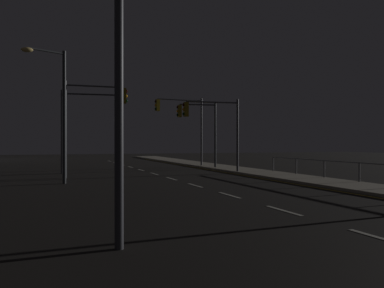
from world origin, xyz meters
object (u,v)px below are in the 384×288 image
traffic_light_far_left (182,117)px  street_lamp_corner (106,16)px  traffic_light_near_left (199,121)px  street_lamp_mid_block (57,102)px  traffic_light_far_right (213,120)px  traffic_light_near_right (89,115)px  traffic_light_overhead_east (92,111)px

traffic_light_far_left → street_lamp_corner: size_ratio=0.77×
traffic_light_near_left → street_lamp_mid_block: size_ratio=0.76×
traffic_light_near_left → traffic_light_far_left: 2.54m
traffic_light_far_right → traffic_light_near_right: size_ratio=0.87×
traffic_light_overhead_east → traffic_light_near_left: traffic_light_overhead_east is taller
street_lamp_corner → street_lamp_mid_block: 14.16m
traffic_light_far_right → street_lamp_mid_block: 10.79m
traffic_light_far_right → traffic_light_near_right: (-7.82, 3.40, 0.37)m
traffic_light_far_right → traffic_light_near_right: 8.53m
traffic_light_far_right → traffic_light_near_left: 4.94m
traffic_light_far_right → street_lamp_mid_block: street_lamp_mid_block is taller
traffic_light_near_right → street_lamp_mid_block: 7.53m
street_lamp_mid_block → traffic_light_overhead_east: bearing=59.2°
traffic_light_far_left → traffic_light_near_right: bearing=-154.1°
traffic_light_far_right → traffic_light_near_left: (0.78, 4.87, 0.14)m
traffic_light_far_left → street_lamp_corner: 27.11m
traffic_light_overhead_east → street_lamp_mid_block: size_ratio=0.85×
traffic_light_near_left → street_lamp_mid_block: bearing=-141.5°
street_lamp_corner → street_lamp_mid_block: size_ratio=1.11×
street_lamp_mid_block → traffic_light_far_right: bearing=20.5°
traffic_light_overhead_east → traffic_light_near_right: size_ratio=1.02×
traffic_light_overhead_east → traffic_light_far_left: 11.14m
traffic_light_far_left → street_lamp_mid_block: 15.16m
traffic_light_near_right → traffic_light_far_left: 8.96m
traffic_light_overhead_east → street_lamp_corner: bearing=-95.4°
traffic_light_near_left → street_lamp_mid_block: 13.90m
traffic_light_near_right → street_lamp_corner: bearing=-94.9°
traffic_light_far_left → street_lamp_corner: bearing=-111.4°
traffic_light_far_right → traffic_light_far_left: (0.24, 7.32, 0.59)m
traffic_light_overhead_east → street_lamp_corner: street_lamp_corner is taller
traffic_light_far_right → traffic_light_near_left: traffic_light_near_left is taller
street_lamp_corner → traffic_light_near_left: bearing=65.4°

